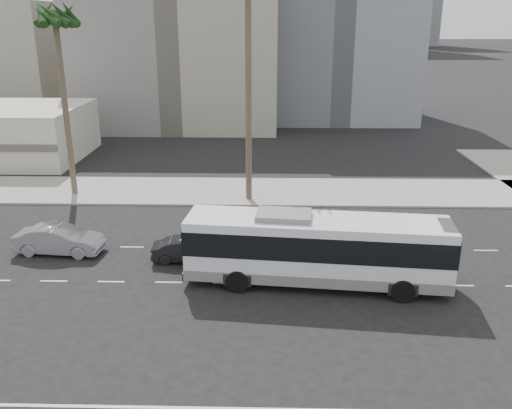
{
  "coord_description": "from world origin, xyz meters",
  "views": [
    {
      "loc": [
        -0.87,
        -25.05,
        12.97
      ],
      "look_at": [
        -1.56,
        4.0,
        2.94
      ],
      "focal_mm": 37.98,
      "sensor_mm": 36.0,
      "label": 1
    }
  ],
  "objects_px": {
    "city_bus": "(317,247)",
    "car_a": "(188,250)",
    "car_b": "(59,240)",
    "palm_mid": "(55,21)"
  },
  "relations": [
    {
      "from": "car_a",
      "to": "city_bus",
      "type": "bearing_deg",
      "value": -113.83
    },
    {
      "from": "car_b",
      "to": "palm_mid",
      "type": "bearing_deg",
      "value": 19.46
    },
    {
      "from": "city_bus",
      "to": "car_a",
      "type": "xyz_separation_m",
      "value": [
        -6.96,
        2.6,
        -1.34
      ]
    },
    {
      "from": "city_bus",
      "to": "car_b",
      "type": "xyz_separation_m",
      "value": [
        -14.57,
        3.46,
        -1.16
      ]
    },
    {
      "from": "car_a",
      "to": "palm_mid",
      "type": "xyz_separation_m",
      "value": [
        -10.51,
        11.77,
        12.13
      ]
    },
    {
      "from": "car_a",
      "to": "car_b",
      "type": "relative_size",
      "value": 0.79
    },
    {
      "from": "city_bus",
      "to": "palm_mid",
      "type": "xyz_separation_m",
      "value": [
        -17.47,
        14.37,
        10.8
      ]
    },
    {
      "from": "car_b",
      "to": "palm_mid",
      "type": "distance_m",
      "value": 16.45
    },
    {
      "from": "car_a",
      "to": "car_b",
      "type": "height_order",
      "value": "car_b"
    },
    {
      "from": "palm_mid",
      "to": "car_a",
      "type": "bearing_deg",
      "value": -48.25
    }
  ]
}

